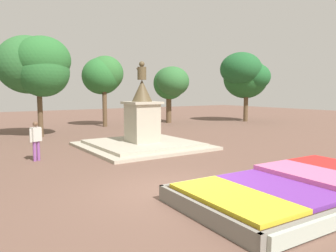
% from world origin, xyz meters
% --- Properties ---
extents(ground_plane, '(84.31, 84.31, 0.00)m').
position_xyz_m(ground_plane, '(0.00, 0.00, 0.00)').
color(ground_plane, brown).
extents(flower_planter, '(6.67, 3.90, 0.60)m').
position_xyz_m(flower_planter, '(2.63, -2.50, 0.26)').
color(flower_planter, '#38281C').
rests_on(flower_planter, ground_plane).
extents(statue_monument, '(5.80, 5.80, 4.36)m').
position_xyz_m(statue_monument, '(2.97, 6.88, 0.77)').
color(statue_monument, '#B3A995').
rests_on(statue_monument, ground_plane).
extents(pedestrian_near_planter, '(0.53, 0.35, 1.64)m').
position_xyz_m(pedestrian_near_planter, '(-2.29, 6.45, 0.95)').
color(pedestrian_near_planter, '#8C4C99').
rests_on(pedestrian_near_planter, ground_plane).
extents(park_tree_far_left, '(4.29, 4.11, 6.29)m').
position_xyz_m(park_tree_far_left, '(-0.56, 13.87, 4.44)').
color(park_tree_far_left, brown).
rests_on(park_tree_far_left, ground_plane).
extents(park_tree_behind_statue, '(2.96, 3.42, 5.05)m').
position_xyz_m(park_tree_behind_statue, '(11.46, 16.71, 3.62)').
color(park_tree_behind_statue, brown).
rests_on(park_tree_behind_statue, ground_plane).
extents(park_tree_far_right, '(3.36, 3.23, 5.75)m').
position_xyz_m(park_tree_far_right, '(5.48, 17.77, 4.18)').
color(park_tree_far_right, brown).
rests_on(park_tree_far_right, ground_plane).
extents(park_tree_mid_canopy, '(4.85, 4.66, 6.45)m').
position_xyz_m(park_tree_mid_canopy, '(18.24, 14.17, 4.38)').
color(park_tree_mid_canopy, brown).
rests_on(park_tree_mid_canopy, ground_plane).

